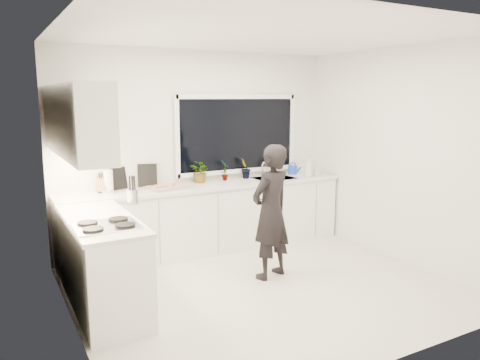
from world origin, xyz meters
TOP-DOWN VIEW (x-y plane):
  - floor at (0.00, 0.00)m, footprint 4.00×3.50m
  - wall_back at (0.00, 1.76)m, footprint 4.00×0.02m
  - wall_left at (-2.01, 0.00)m, footprint 0.02×3.50m
  - wall_right at (2.01, 0.00)m, footprint 0.02×3.50m
  - ceiling at (0.00, 0.00)m, footprint 4.00×3.50m
  - window at (0.60, 1.73)m, footprint 1.80×0.02m
  - base_cabinets_back at (0.00, 1.45)m, footprint 3.92×0.58m
  - base_cabinets_left at (-1.67, 0.35)m, footprint 0.58×1.60m
  - countertop_back at (0.00, 1.44)m, footprint 3.94×0.62m
  - countertop_left at (-1.67, 0.35)m, footprint 0.62×1.60m
  - upper_cabinets at (-1.79, 0.70)m, footprint 0.34×2.10m
  - sink at (1.05, 1.45)m, footprint 0.58×0.42m
  - faucet at (1.05, 1.65)m, footprint 0.03×0.03m
  - stovetop at (-1.69, -0.00)m, footprint 0.56×0.48m
  - person at (0.22, 0.23)m, footprint 0.66×0.53m
  - pizza_tray at (-0.58, 1.42)m, footprint 0.57×0.46m
  - pizza at (-0.58, 1.42)m, footprint 0.52×0.41m
  - watering_can at (1.49, 1.61)m, footprint 0.17×0.17m
  - paper_towel_roll at (-1.30, 1.55)m, footprint 0.12×0.12m
  - knife_block at (-1.36, 1.59)m, footprint 0.16×0.14m
  - utensil_crock at (-1.22, 0.80)m, footprint 0.14×0.14m
  - picture_frame_large at (-1.13, 1.69)m, footprint 0.21×0.10m
  - picture_frame_small at (-0.76, 1.69)m, footprint 0.24×0.09m
  - herb_plants at (0.16, 1.61)m, footprint 0.97×0.35m
  - soap_bottles at (1.59, 1.30)m, footprint 0.27×0.14m

SIDE VIEW (x-z plane):
  - floor at x=0.00m, z-range -0.02..0.00m
  - base_cabinets_back at x=0.00m, z-range 0.00..0.88m
  - base_cabinets_left at x=-1.67m, z-range 0.00..0.88m
  - person at x=0.22m, z-range 0.00..1.56m
  - sink at x=1.05m, z-range 0.80..0.94m
  - countertop_back at x=0.00m, z-range 0.88..0.92m
  - countertop_left at x=-1.67m, z-range 0.88..0.92m
  - stovetop at x=-1.69m, z-range 0.92..0.95m
  - pizza_tray at x=-0.58m, z-range 0.92..0.95m
  - pizza at x=-0.58m, z-range 0.95..0.96m
  - watering_can at x=1.49m, z-range 0.92..1.05m
  - utensil_crock at x=-1.22m, z-range 0.92..1.08m
  - faucet at x=1.05m, z-range 0.92..1.14m
  - knife_block at x=-1.36m, z-range 0.92..1.14m
  - paper_towel_roll at x=-1.30m, z-range 0.92..1.18m
  - picture_frame_large at x=-1.13m, z-range 0.92..1.20m
  - soap_bottles at x=1.59m, z-range 0.91..1.22m
  - picture_frame_small at x=-0.76m, z-range 0.92..1.22m
  - herb_plants at x=0.16m, z-range 0.92..1.23m
  - wall_back at x=0.00m, z-range 0.00..2.70m
  - wall_left at x=-2.01m, z-range 0.00..2.70m
  - wall_right at x=2.01m, z-range 0.00..2.70m
  - window at x=0.60m, z-range 1.05..2.05m
  - upper_cabinets at x=-1.79m, z-range 1.50..2.20m
  - ceiling at x=0.00m, z-range 2.70..2.72m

